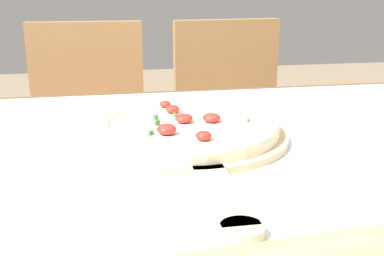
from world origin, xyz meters
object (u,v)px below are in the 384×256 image
Objects in this scene: chair_left at (89,138)px; chair_right at (233,130)px; pizza_peel at (191,140)px; pizza at (189,126)px.

chair_left is 0.50m from chair_right.
chair_left is at bearing 104.23° from pizza_peel.
chair_right is at bearing 69.99° from pizza_peel.
chair_right is (0.29, 0.78, -0.27)m from pizza.
pizza is at bearing -72.88° from chair_left.
pizza_peel is 0.87m from chair_left.
pizza is at bearing 90.46° from pizza_peel.
pizza is 0.35× the size of chair_left.
pizza_peel is 1.71× the size of pizza.
chair_left is at bearing 104.60° from pizza.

